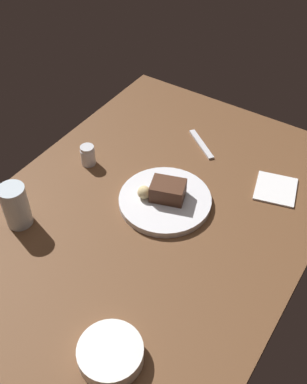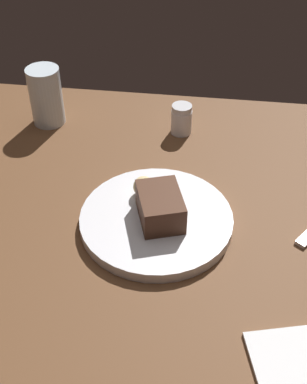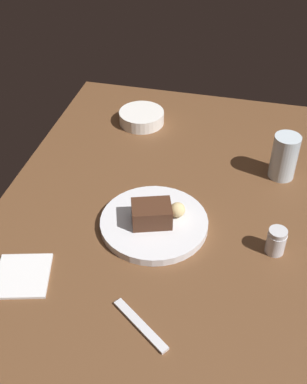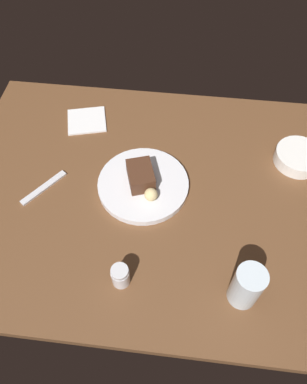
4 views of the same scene
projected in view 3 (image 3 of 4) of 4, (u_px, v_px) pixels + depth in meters
dining_table at (166, 214)px, 122.78cm from camera, size 120.00×84.00×3.00cm
dessert_plate at (154, 223)px, 116.69cm from camera, size 25.68×25.68×1.95cm
chocolate_cake_slice at (152, 214)px, 114.01cm from camera, size 9.32×10.85×5.05cm
bread_roll at (178, 210)px, 116.11cm from camera, size 3.67×3.67×3.67cm
salt_shaker at (276, 241)px, 109.06cm from camera, size 4.37×4.37×6.42cm
water_glass at (284, 157)px, 128.46cm from camera, size 6.91×6.91×12.43cm
side_bowl at (142, 117)px, 151.78cm from camera, size 13.84×13.84×3.86cm
dessert_spoon at (140, 325)px, 95.49cm from camera, size 10.38×13.12×0.70cm
folded_napkin at (23, 276)px, 105.13cm from camera, size 14.64×14.11×0.60cm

